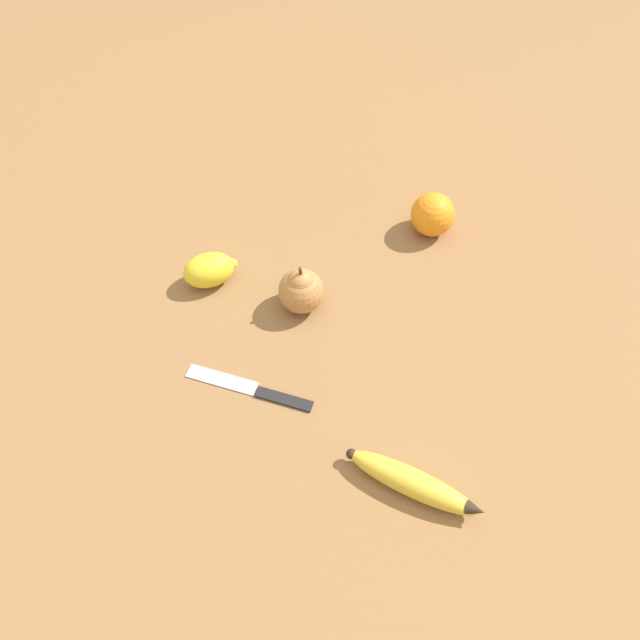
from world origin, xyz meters
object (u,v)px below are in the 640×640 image
(banana, at_px, (413,483))
(pear, at_px, (301,290))
(lemon, at_px, (209,270))
(paring_knife, at_px, (254,390))
(orange, at_px, (433,215))

(banana, xyz_separation_m, pear, (-0.31, -0.09, 0.02))
(banana, xyz_separation_m, lemon, (-0.39, -0.22, 0.01))
(pear, height_order, paring_knife, pear)
(lemon, bearing_deg, pear, 60.44)
(banana, bearing_deg, paring_knife, 173.06)
(banana, distance_m, orange, 0.46)
(banana, relative_size, orange, 2.20)
(orange, bearing_deg, banana, -19.93)
(paring_knife, bearing_deg, pear, -5.41)
(orange, bearing_deg, pear, -64.39)
(banana, distance_m, paring_knife, 0.25)
(banana, relative_size, pear, 1.82)
(pear, xyz_separation_m, lemon, (-0.07, -0.13, -0.01))
(lemon, relative_size, paring_knife, 0.52)
(paring_knife, bearing_deg, orange, -24.11)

